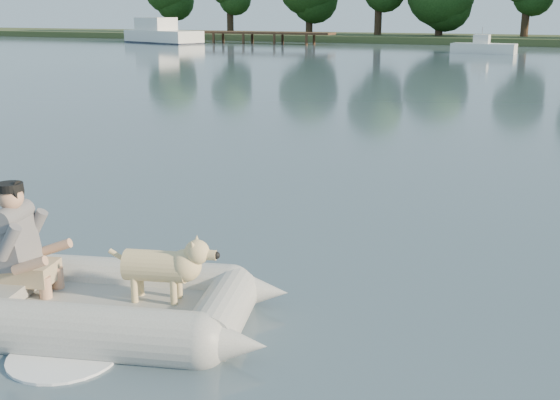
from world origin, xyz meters
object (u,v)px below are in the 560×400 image
at_px(dock, 238,37).
at_px(dinghy, 86,261).
at_px(dog, 156,271).
at_px(cabin_cruiser, 163,30).
at_px(motorboat, 484,41).
at_px(man, 17,237).

bearing_deg(dock, dinghy, -64.17).
bearing_deg(dog, cabin_cruiser, 108.28).
height_order(cabin_cruiser, motorboat, cabin_cruiser).
height_order(dinghy, man, man).
relative_size(man, cabin_cruiser, 0.13).
distance_m(dock, cabin_cruiser, 6.80).
relative_size(dinghy, dog, 5.10).
relative_size(man, dog, 1.16).
bearing_deg(cabin_cruiser, dog, -36.46).
distance_m(dock, motorboat, 23.52).
xyz_separation_m(man, cabin_cruiser, (-31.03, 50.19, 0.32)).
relative_size(dinghy, cabin_cruiser, 0.57).
distance_m(dog, motorboat, 45.75).
height_order(dock, man, man).
relative_size(dog, cabin_cruiser, 0.11).
relative_size(dock, dog, 18.63).
distance_m(dinghy, cabin_cruiser, 59.28).
height_order(man, motorboat, motorboat).
bearing_deg(dog, motorboat, 79.74).
bearing_deg(dock, motorboat, -16.70).
height_order(dinghy, motorboat, motorboat).
height_order(dinghy, dog, dinghy).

